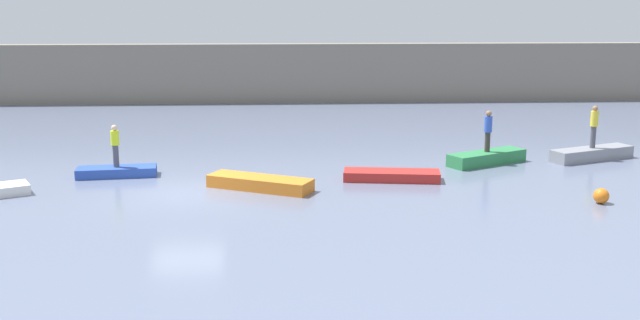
{
  "coord_description": "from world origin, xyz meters",
  "views": [
    {
      "loc": [
        3.29,
        -25.83,
        6.71
      ],
      "look_at": [
        4.85,
        2.04,
        0.71
      ],
      "focal_mm": 42.3,
      "sensor_mm": 36.0,
      "label": 1
    }
  ],
  "objects_px": {
    "rowboat_blue": "(117,172)",
    "rowboat_green": "(487,158)",
    "mooring_buoy": "(601,196)",
    "person_blue_shirt": "(488,129)",
    "rowboat_orange": "(260,183)",
    "person_yellow_shirt": "(594,124)",
    "person_hiviz_shirt": "(115,144)",
    "rowboat_grey": "(592,154)",
    "rowboat_red": "(392,175)"
  },
  "relations": [
    {
      "from": "rowboat_green",
      "to": "rowboat_grey",
      "type": "height_order",
      "value": "rowboat_green"
    },
    {
      "from": "person_yellow_shirt",
      "to": "rowboat_blue",
      "type": "bearing_deg",
      "value": -174.33
    },
    {
      "from": "rowboat_blue",
      "to": "person_yellow_shirt",
      "type": "bearing_deg",
      "value": -0.65
    },
    {
      "from": "rowboat_blue",
      "to": "rowboat_green",
      "type": "height_order",
      "value": "rowboat_green"
    },
    {
      "from": "person_yellow_shirt",
      "to": "rowboat_orange",
      "type": "bearing_deg",
      "value": -163.01
    },
    {
      "from": "rowboat_green",
      "to": "mooring_buoy",
      "type": "distance_m",
      "value": 6.61
    },
    {
      "from": "rowboat_blue",
      "to": "mooring_buoy",
      "type": "bearing_deg",
      "value": -22.37
    },
    {
      "from": "rowboat_orange",
      "to": "person_yellow_shirt",
      "type": "relative_size",
      "value": 2.13
    },
    {
      "from": "rowboat_red",
      "to": "rowboat_grey",
      "type": "xyz_separation_m",
      "value": [
        9.02,
        3.17,
        0.07
      ]
    },
    {
      "from": "rowboat_red",
      "to": "rowboat_blue",
      "type": "bearing_deg",
      "value": -178.72
    },
    {
      "from": "mooring_buoy",
      "to": "person_yellow_shirt",
      "type": "bearing_deg",
      "value": 69.7
    },
    {
      "from": "rowboat_orange",
      "to": "person_hiviz_shirt",
      "type": "distance_m",
      "value": 6.11
    },
    {
      "from": "rowboat_green",
      "to": "person_hiviz_shirt",
      "type": "height_order",
      "value": "person_hiviz_shirt"
    },
    {
      "from": "rowboat_grey",
      "to": "person_hiviz_shirt",
      "type": "height_order",
      "value": "person_hiviz_shirt"
    },
    {
      "from": "rowboat_grey",
      "to": "person_yellow_shirt",
      "type": "bearing_deg",
      "value": 0.0
    },
    {
      "from": "rowboat_green",
      "to": "rowboat_grey",
      "type": "relative_size",
      "value": 0.92
    },
    {
      "from": "person_yellow_shirt",
      "to": "person_hiviz_shirt",
      "type": "bearing_deg",
      "value": -174.33
    },
    {
      "from": "person_blue_shirt",
      "to": "person_yellow_shirt",
      "type": "xyz_separation_m",
      "value": [
        4.68,
        0.57,
        0.05
      ]
    },
    {
      "from": "person_hiviz_shirt",
      "to": "rowboat_blue",
      "type": "bearing_deg",
      "value": 135.0
    },
    {
      "from": "person_blue_shirt",
      "to": "rowboat_orange",
      "type": "bearing_deg",
      "value": -158.27
    },
    {
      "from": "rowboat_orange",
      "to": "person_blue_shirt",
      "type": "bearing_deg",
      "value": 48.33
    },
    {
      "from": "rowboat_orange",
      "to": "rowboat_red",
      "type": "bearing_deg",
      "value": 39.13
    },
    {
      "from": "rowboat_orange",
      "to": "person_yellow_shirt",
      "type": "xyz_separation_m",
      "value": [
        13.94,
        4.26,
        1.29
      ]
    },
    {
      "from": "person_hiviz_shirt",
      "to": "mooring_buoy",
      "type": "bearing_deg",
      "value": -16.05
    },
    {
      "from": "rowboat_grey",
      "to": "mooring_buoy",
      "type": "xyz_separation_m",
      "value": [
        -2.52,
        -6.82,
        0.0
      ]
    },
    {
      "from": "rowboat_green",
      "to": "mooring_buoy",
      "type": "height_order",
      "value": "rowboat_green"
    },
    {
      "from": "rowboat_green",
      "to": "person_yellow_shirt",
      "type": "xyz_separation_m",
      "value": [
        4.68,
        0.57,
        1.26
      ]
    },
    {
      "from": "rowboat_grey",
      "to": "person_blue_shirt",
      "type": "distance_m",
      "value": 4.86
    },
    {
      "from": "person_blue_shirt",
      "to": "person_hiviz_shirt",
      "type": "bearing_deg",
      "value": -174.72
    },
    {
      "from": "person_hiviz_shirt",
      "to": "mooring_buoy",
      "type": "xyz_separation_m",
      "value": [
        16.97,
        -4.88,
        -1.02
      ]
    },
    {
      "from": "person_yellow_shirt",
      "to": "rowboat_green",
      "type": "bearing_deg",
      "value": -173.09
    },
    {
      "from": "rowboat_grey",
      "to": "person_hiviz_shirt",
      "type": "relative_size",
      "value": 2.35
    },
    {
      "from": "person_hiviz_shirt",
      "to": "person_yellow_shirt",
      "type": "distance_m",
      "value": 19.59
    },
    {
      "from": "rowboat_green",
      "to": "person_hiviz_shirt",
      "type": "bearing_deg",
      "value": 156.85
    },
    {
      "from": "rowboat_orange",
      "to": "mooring_buoy",
      "type": "relative_size",
      "value": 7.4
    },
    {
      "from": "rowboat_orange",
      "to": "person_hiviz_shirt",
      "type": "bearing_deg",
      "value": -176.12
    },
    {
      "from": "person_blue_shirt",
      "to": "mooring_buoy",
      "type": "xyz_separation_m",
      "value": [
        2.15,
        -6.25,
        -1.21
      ]
    },
    {
      "from": "rowboat_green",
      "to": "person_hiviz_shirt",
      "type": "xyz_separation_m",
      "value": [
        -14.82,
        -1.37,
        1.02
      ]
    },
    {
      "from": "rowboat_red",
      "to": "rowboat_grey",
      "type": "distance_m",
      "value": 9.56
    },
    {
      "from": "rowboat_grey",
      "to": "person_hiviz_shirt",
      "type": "bearing_deg",
      "value": 163.69
    },
    {
      "from": "rowboat_blue",
      "to": "person_yellow_shirt",
      "type": "height_order",
      "value": "person_yellow_shirt"
    },
    {
      "from": "rowboat_red",
      "to": "rowboat_green",
      "type": "relative_size",
      "value": 1.01
    },
    {
      "from": "rowboat_blue",
      "to": "mooring_buoy",
      "type": "xyz_separation_m",
      "value": [
        16.97,
        -4.88,
        0.08
      ]
    },
    {
      "from": "rowboat_blue",
      "to": "rowboat_green",
      "type": "bearing_deg",
      "value": -1.04
    },
    {
      "from": "rowboat_green",
      "to": "mooring_buoy",
      "type": "bearing_deg",
      "value": -99.43
    },
    {
      "from": "rowboat_orange",
      "to": "rowboat_green",
      "type": "xyz_separation_m",
      "value": [
        9.27,
        3.69,
        0.03
      ]
    },
    {
      "from": "person_blue_shirt",
      "to": "mooring_buoy",
      "type": "relative_size",
      "value": 3.31
    },
    {
      "from": "rowboat_red",
      "to": "rowboat_grey",
      "type": "height_order",
      "value": "rowboat_grey"
    },
    {
      "from": "rowboat_red",
      "to": "rowboat_green",
      "type": "bearing_deg",
      "value": 38.86
    },
    {
      "from": "rowboat_orange",
      "to": "person_blue_shirt",
      "type": "relative_size",
      "value": 2.24
    }
  ]
}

